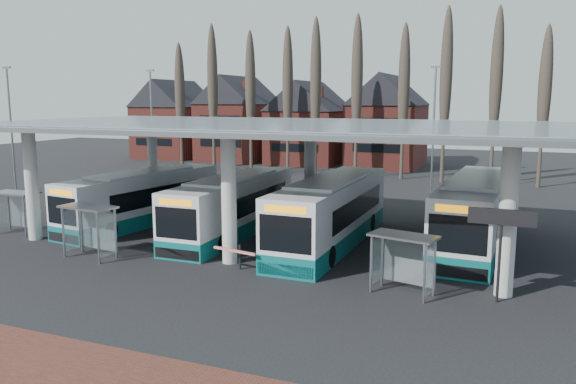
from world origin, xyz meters
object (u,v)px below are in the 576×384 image
at_px(shelter_0, 18,203).
at_px(shelter_2, 404,250).
at_px(bus_1, 234,206).
at_px(bus_2, 332,213).
at_px(shelter_1, 91,220).
at_px(bus_0, 144,199).
at_px(bus_3, 475,213).

bearing_deg(shelter_0, shelter_2, -6.48).
relative_size(bus_1, shelter_0, 4.55).
bearing_deg(shelter_2, shelter_0, -171.86).
relative_size(bus_1, shelter_2, 4.29).
distance_m(bus_2, shelter_1, 12.08).
distance_m(bus_0, bus_1, 6.39).
bearing_deg(shelter_1, bus_0, 114.06).
height_order(bus_3, shelter_2, bus_3).
bearing_deg(shelter_1, bus_3, 35.55).
bearing_deg(bus_0, shelter_1, -64.53).
distance_m(bus_1, shelter_1, 8.07).
xyz_separation_m(bus_0, bus_3, (19.28, 2.17, 0.16)).
xyz_separation_m(bus_3, shelter_1, (-17.03, -9.37, 0.15)).
xyz_separation_m(bus_2, shelter_0, (-17.27, -4.43, 0.09)).
bearing_deg(bus_3, shelter_0, -161.20).
relative_size(shelter_0, shelter_2, 0.94).
height_order(bus_2, shelter_2, bus_2).
bearing_deg(bus_1, bus_3, 9.90).
relative_size(bus_3, shelter_2, 4.68).
height_order(bus_0, shelter_2, bus_0).
height_order(bus_0, shelter_0, bus_0).
bearing_deg(shelter_2, bus_0, 171.58).
height_order(bus_0, shelter_1, bus_0).
relative_size(bus_0, bus_1, 1.00).
distance_m(shelter_1, shelter_2, 14.97).
xyz_separation_m(bus_0, bus_2, (12.24, -0.42, 0.13)).
xyz_separation_m(bus_0, shelter_2, (17.21, -6.74, 0.20)).
relative_size(bus_1, bus_3, 0.92).
height_order(bus_1, shelter_2, bus_1).
distance_m(bus_0, shelter_0, 7.00).
xyz_separation_m(shelter_0, shelter_1, (7.28, -2.35, 0.10)).
relative_size(bus_0, shelter_1, 4.15).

